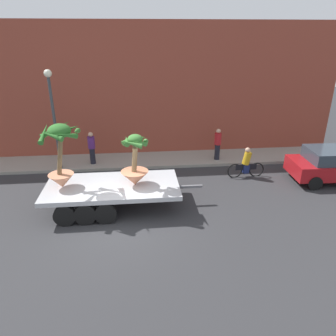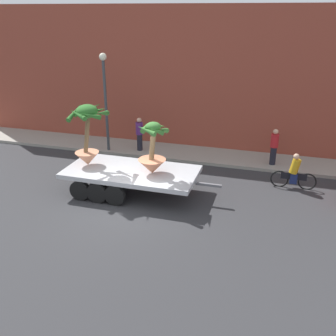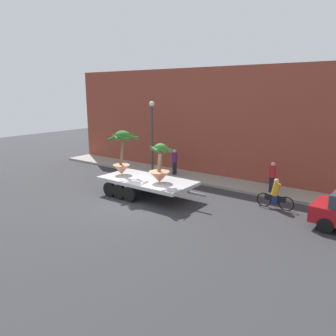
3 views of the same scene
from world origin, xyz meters
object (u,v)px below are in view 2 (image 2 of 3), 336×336
pedestrian_near_gate (274,146)px  potted_palm_middle (152,155)px  flatbed_trailer (126,174)px  potted_palm_rear (88,133)px  pedestrian_far_left (139,133)px  street_lamp (105,90)px  cyclist (294,173)px

pedestrian_near_gate → potted_palm_middle: bearing=-134.8°
flatbed_trailer → potted_palm_rear: 2.22m
potted_palm_middle → pedestrian_far_left: potted_palm_middle is taller
pedestrian_far_left → pedestrian_near_gate: bearing=-0.5°
potted_palm_rear → flatbed_trailer: bearing=-0.3°
pedestrian_near_gate → pedestrian_far_left: bearing=179.5°
potted_palm_rear → potted_palm_middle: size_ratio=1.22×
pedestrian_near_gate → pedestrian_far_left: (-6.63, 0.06, 0.00)m
flatbed_trailer → street_lamp: 5.38m
pedestrian_near_gate → cyclist: bearing=-66.2°
cyclist → street_lamp: size_ratio=0.38×
pedestrian_near_gate → street_lamp: bearing=-177.4°
potted_palm_rear → street_lamp: 4.21m
pedestrian_near_gate → street_lamp: street_lamp is taller
potted_palm_rear → potted_palm_middle: (2.73, -0.09, -0.57)m
flatbed_trailer → potted_palm_rear: potted_palm_rear is taller
pedestrian_far_left → potted_palm_rear: bearing=-96.5°
cyclist → street_lamp: street_lamp is taller
potted_palm_middle → cyclist: size_ratio=1.12×
pedestrian_near_gate → pedestrian_far_left: 6.63m
flatbed_trailer → pedestrian_near_gate: pedestrian_near_gate is taller
potted_palm_rear → potted_palm_middle: bearing=-1.8°
flatbed_trailer → pedestrian_far_left: pedestrian_far_left is taller
pedestrian_near_gate → street_lamp: size_ratio=0.35×
potted_palm_middle → potted_palm_rear: bearing=178.2°
cyclist → pedestrian_far_left: (-7.55, 2.13, 0.37)m
potted_palm_rear → pedestrian_near_gate: size_ratio=1.47×
potted_palm_rear → potted_palm_middle: potted_palm_rear is taller
potted_palm_rear → street_lamp: size_ratio=0.52×
street_lamp → pedestrian_near_gate: bearing=2.6°
flatbed_trailer → potted_palm_middle: size_ratio=3.04×
cyclist → pedestrian_near_gate: size_ratio=1.08×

